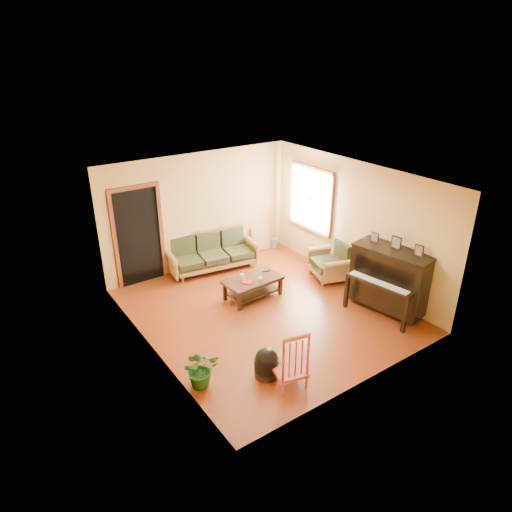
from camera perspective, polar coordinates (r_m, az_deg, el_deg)
floor at (r=8.83m, az=1.13°, el=-6.83°), size 5.00×5.00×0.00m
doorway at (r=9.75m, az=-14.46°, el=2.29°), size 1.08×0.16×2.05m
window at (r=10.40m, az=6.94°, el=7.12°), size 0.12×1.36×1.46m
sofa at (r=10.26m, az=-5.44°, el=0.50°), size 2.08×1.11×0.85m
coffee_table at (r=9.17m, az=-0.40°, el=-4.01°), size 1.18×0.68×0.42m
armchair at (r=9.96m, az=9.21°, el=-0.44°), size 1.05×1.08×0.87m
piano at (r=8.91m, az=16.38°, el=-2.95°), size 1.08×1.56×1.27m
footstool at (r=7.17m, az=1.32°, el=-13.58°), size 0.42×0.42×0.37m
red_chair at (r=6.86m, az=4.23°, el=-12.48°), size 0.56×0.59×0.97m
leaning_frame at (r=11.23m, az=0.57°, el=2.29°), size 0.50×0.15×0.66m
ceramic_crock at (r=11.49m, az=2.22°, el=1.67°), size 0.19×0.19×0.23m
potted_plant at (r=6.98m, az=-6.89°, el=-13.82°), size 0.64×0.59×0.60m
book at (r=8.88m, az=-1.35°, el=-3.47°), size 0.23×0.25×0.02m
candle at (r=9.00m, az=-1.75°, el=-2.66°), size 0.09×0.09×0.13m
glass_jar at (r=9.01m, az=0.54°, el=-2.88°), size 0.10×0.10×0.06m
remote at (r=9.37m, az=1.32°, el=-1.87°), size 0.17×0.08×0.02m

